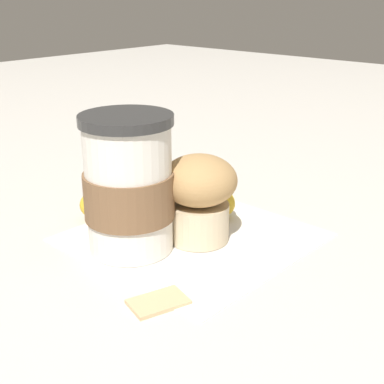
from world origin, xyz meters
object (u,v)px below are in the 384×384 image
at_px(coffee_cup, 129,187).
at_px(muffin, 198,194).
at_px(banana, 159,199).
at_px(sugar_packet, 158,300).

relative_size(coffee_cup, muffin, 1.50).
bearing_deg(coffee_cup, banana, 27.02).
relative_size(muffin, sugar_packet, 1.89).
distance_m(banana, sugar_packet, 0.20).
relative_size(coffee_cup, banana, 0.98).
height_order(banana, sugar_packet, banana).
relative_size(banana, sugar_packet, 2.91).
height_order(muffin, sugar_packet, muffin).
bearing_deg(coffee_cup, muffin, -32.34).
height_order(coffee_cup, banana, coffee_cup).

